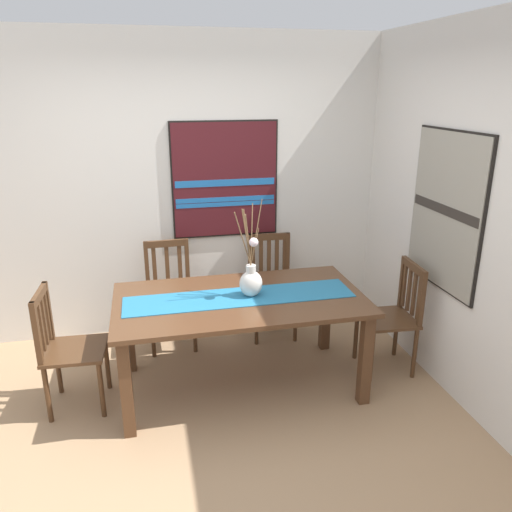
{
  "coord_description": "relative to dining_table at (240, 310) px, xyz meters",
  "views": [
    {
      "loc": [
        -0.37,
        -2.71,
        2.24
      ],
      "look_at": [
        0.41,
        0.74,
        1.03
      ],
      "focal_mm": 35.17,
      "sensor_mm": 36.0,
      "label": 1
    }
  ],
  "objects": [
    {
      "name": "wall_back",
      "position": [
        -0.27,
        1.21,
        0.7
      ],
      "size": [
        6.4,
        0.12,
        2.7
      ],
      "primitive_type": "cube",
      "color": "silver",
      "rests_on": "ground_plane"
    },
    {
      "name": "chair_3",
      "position": [
        -1.26,
        0.02,
        -0.17
      ],
      "size": [
        0.44,
        0.44,
        0.91
      ],
      "color": "#4C301C",
      "rests_on": "ground_plane"
    },
    {
      "name": "chair_0",
      "position": [
        -0.48,
        0.83,
        -0.17
      ],
      "size": [
        0.43,
        0.43,
        0.94
      ],
      "color": "#4C301C",
      "rests_on": "ground_plane"
    },
    {
      "name": "ground_plane",
      "position": [
        -0.27,
        -0.65,
        -0.66
      ],
      "size": [
        6.4,
        6.4,
        0.03
      ],
      "primitive_type": "cube",
      "color": "#A37F5B"
    },
    {
      "name": "centerpiece_vase",
      "position": [
        0.09,
        0.0,
        0.23
      ],
      "size": [
        0.23,
        0.2,
        0.72
      ],
      "color": "silver",
      "rests_on": "dining_table"
    },
    {
      "name": "table_runner",
      "position": [
        0.0,
        0.0,
        0.1
      ],
      "size": [
        1.7,
        0.36,
        0.01
      ],
      "primitive_type": "cube",
      "color": "#236B93",
      "rests_on": "dining_table"
    },
    {
      "name": "chair_2",
      "position": [
        1.27,
        -0.01,
        -0.17
      ],
      "size": [
        0.45,
        0.45,
        0.91
      ],
      "color": "#4C301C",
      "rests_on": "ground_plane"
    },
    {
      "name": "dining_table",
      "position": [
        0.0,
        0.0,
        0.0
      ],
      "size": [
        1.84,
        1.0,
        0.75
      ],
      "color": "#51331E",
      "rests_on": "ground_plane"
    },
    {
      "name": "wall_side",
      "position": [
        1.59,
        -0.65,
        0.7
      ],
      "size": [
        0.12,
        6.4,
        2.7
      ],
      "primitive_type": "cube",
      "color": "silver",
      "rests_on": "ground_plane"
    },
    {
      "name": "painting_on_side_wall",
      "position": [
        1.53,
        -0.16,
        0.71
      ],
      "size": [
        0.05,
        0.88,
        1.17
      ],
      "color": "black"
    },
    {
      "name": "chair_1",
      "position": [
        0.46,
        0.85,
        -0.16
      ],
      "size": [
        0.44,
        0.44,
        0.93
      ],
      "color": "#4C301C",
      "rests_on": "ground_plane"
    },
    {
      "name": "painting_on_back_wall",
      "position": [
        0.09,
        1.14,
        0.77
      ],
      "size": [
        0.98,
        0.05,
        1.06
      ],
      "color": "black"
    }
  ]
}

